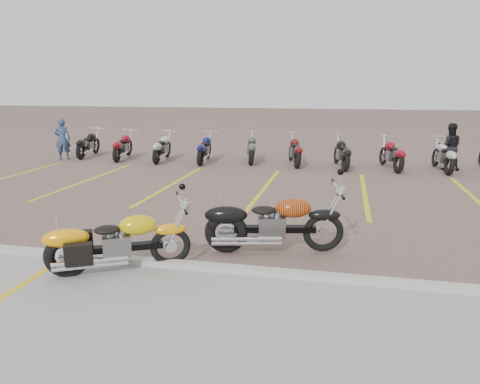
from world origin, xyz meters
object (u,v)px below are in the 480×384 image
(person_a, at_px, (63,139))
(bollard, at_px, (68,143))
(flame_cruiser, at_px, (271,225))
(yellow_cruiser, at_px, (116,244))
(person_b, at_px, (450,147))

(person_a, bearing_deg, bollard, -91.01)
(bollard, bearing_deg, flame_cruiser, -44.02)
(yellow_cruiser, distance_m, flame_cruiser, 2.56)
(flame_cruiser, bearing_deg, person_b, 50.99)
(yellow_cruiser, xyz_separation_m, person_b, (6.78, 10.58, 0.34))
(yellow_cruiser, xyz_separation_m, flame_cruiser, (2.17, 1.36, 0.04))
(person_b, bearing_deg, flame_cruiser, 65.88)
(flame_cruiser, xyz_separation_m, person_b, (4.61, 9.22, 0.30))
(flame_cruiser, relative_size, person_a, 1.50)
(yellow_cruiser, xyz_separation_m, person_a, (-7.23, 9.81, 0.34))
(person_b, xyz_separation_m, bollard, (-14.54, 0.38, -0.29))
(person_b, bearing_deg, bollard, 0.99)
(flame_cruiser, xyz_separation_m, bollard, (-9.93, 9.59, 0.02))
(person_a, xyz_separation_m, person_b, (14.01, 0.77, 0.01))
(person_a, height_order, bollard, person_a)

